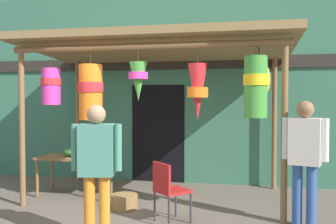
# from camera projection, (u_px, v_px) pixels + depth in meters

# --- Properties ---
(ground_plane) EXTENTS (30.00, 30.00, 0.00)m
(ground_plane) POSITION_uv_depth(u_px,v_px,m) (121.00, 216.00, 5.55)
(ground_plane) COLOR #60564C
(shop_facade) EXTENTS (11.34, 0.29, 3.92)m
(shop_facade) POSITION_uv_depth(u_px,v_px,m) (159.00, 87.00, 7.95)
(shop_facade) COLOR #387056
(shop_facade) RESTS_ON ground_plane
(market_stall_canopy) EXTENTS (4.51, 2.53, 2.74)m
(market_stall_canopy) POSITION_uv_depth(u_px,v_px,m) (159.00, 59.00, 6.35)
(market_stall_canopy) COLOR brown
(market_stall_canopy) RESTS_ON ground_plane
(display_table) EXTENTS (1.26, 0.61, 0.69)m
(display_table) POSITION_uv_depth(u_px,v_px,m) (75.00, 161.00, 6.71)
(display_table) COLOR brown
(display_table) RESTS_ON ground_plane
(flower_heap_on_table) EXTENTS (0.56, 0.40, 0.16)m
(flower_heap_on_table) POSITION_uv_depth(u_px,v_px,m) (79.00, 152.00, 6.71)
(flower_heap_on_table) COLOR green
(flower_heap_on_table) RESTS_ON display_table
(folding_chair) EXTENTS (0.57, 0.57, 0.84)m
(folding_chair) POSITION_uv_depth(u_px,v_px,m) (168.00, 187.00, 5.21)
(folding_chair) COLOR #AD1E1E
(folding_chair) RESTS_ON ground_plane
(wicker_basket_by_table) EXTENTS (0.42, 0.42, 0.22)m
(wicker_basket_by_table) POSITION_uv_depth(u_px,v_px,m) (124.00, 202.00, 5.90)
(wicker_basket_by_table) COLOR olive
(wicker_basket_by_table) RESTS_ON ground_plane
(shopper_by_bananas) EXTENTS (0.59, 0.29, 1.64)m
(shopper_by_bananas) POSITION_uv_depth(u_px,v_px,m) (97.00, 162.00, 4.43)
(shopper_by_bananas) COLOR orange
(shopper_by_bananas) RESTS_ON ground_plane
(passerby_at_right) EXTENTS (0.57, 0.33, 1.69)m
(passerby_at_right) POSITION_uv_depth(u_px,v_px,m) (305.00, 152.00, 5.04)
(passerby_at_right) COLOR #2D5193
(passerby_at_right) RESTS_ON ground_plane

